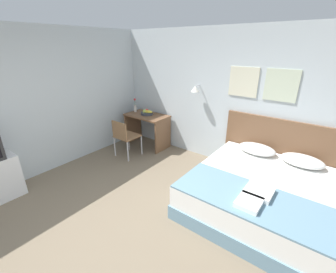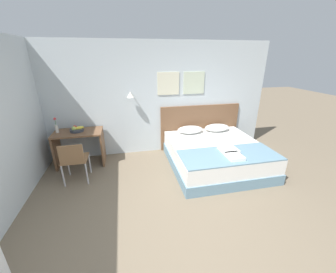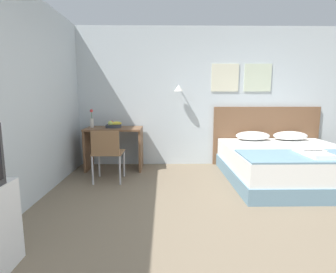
{
  "view_description": "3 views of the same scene",
  "coord_description": "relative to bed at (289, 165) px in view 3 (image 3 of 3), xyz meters",
  "views": [
    {
      "loc": [
        1.77,
        -1.27,
        2.32
      ],
      "look_at": [
        -0.7,
        1.96,
        0.65
      ],
      "focal_mm": 24.0,
      "sensor_mm": 36.0,
      "label": 1
    },
    {
      "loc": [
        -0.7,
        -2.02,
        2.33
      ],
      "look_at": [
        0.14,
        1.89,
        0.74
      ],
      "focal_mm": 22.0,
      "sensor_mm": 36.0,
      "label": 2
    },
    {
      "loc": [
        -0.82,
        -2.29,
        1.36
      ],
      "look_at": [
        -0.77,
        1.36,
        0.79
      ],
      "focal_mm": 28.0,
      "sensor_mm": 36.0,
      "label": 3
    }
  ],
  "objects": [
    {
      "name": "ground_plane",
      "position": [
        -1.19,
        -1.76,
        -0.26
      ],
      "size": [
        24.0,
        24.0,
        0.0
      ],
      "primitive_type": "plane",
      "color": "#756651"
    },
    {
      "name": "wall_back",
      "position": [
        -1.19,
        1.09,
        1.07
      ],
      "size": [
        5.75,
        0.31,
        2.65
      ],
      "color": "silver",
      "rests_on": "ground_plane"
    },
    {
      "name": "bed",
      "position": [
        0.0,
        0.0,
        0.0
      ],
      "size": [
        1.96,
        2.01,
        0.53
      ],
      "color": "#66899E",
      "rests_on": "ground_plane"
    },
    {
      "name": "headboard",
      "position": [
        -0.0,
        1.04,
        0.31
      ],
      "size": [
        2.08,
        0.06,
        1.14
      ],
      "color": "brown",
      "rests_on": "ground_plane"
    },
    {
      "name": "pillow_left",
      "position": [
        -0.35,
        0.76,
        0.35
      ],
      "size": [
        0.63,
        0.39,
        0.17
      ],
      "color": "white",
      "rests_on": "bed"
    },
    {
      "name": "pillow_right",
      "position": [
        0.35,
        0.76,
        0.35
      ],
      "size": [
        0.63,
        0.39,
        0.17
      ],
      "color": "white",
      "rests_on": "bed"
    },
    {
      "name": "throw_blanket",
      "position": [
        -0.0,
        -0.58,
        0.28
      ],
      "size": [
        1.9,
        0.8,
        0.02
      ],
      "color": "#66899E",
      "rests_on": "bed"
    },
    {
      "name": "folded_towel_near_foot",
      "position": [
        0.05,
        -0.44,
        0.32
      ],
      "size": [
        0.33,
        0.34,
        0.06
      ],
      "color": "white",
      "rests_on": "throw_blanket"
    },
    {
      "name": "folded_towel_mid_bed",
      "position": [
        0.02,
        -0.72,
        0.32
      ],
      "size": [
        0.27,
        0.32,
        0.06
      ],
      "color": "white",
      "rests_on": "throw_blanket"
    },
    {
      "name": "desk",
      "position": [
        -2.93,
        0.72,
        0.26
      ],
      "size": [
        1.01,
        0.59,
        0.78
      ],
      "color": "brown",
      "rests_on": "ground_plane"
    },
    {
      "name": "desk_chair",
      "position": [
        -2.9,
        -0.05,
        0.25
      ],
      "size": [
        0.46,
        0.46,
        0.84
      ],
      "color": "#8E6642",
      "rests_on": "ground_plane"
    },
    {
      "name": "fruit_bowl",
      "position": [
        -2.95,
        0.75,
        0.56
      ],
      "size": [
        0.3,
        0.29,
        0.13
      ],
      "color": "#333842",
      "rests_on": "desk"
    },
    {
      "name": "flower_vase",
      "position": [
        -3.34,
        0.75,
        0.64
      ],
      "size": [
        0.07,
        0.07,
        0.34
      ],
      "color": "silver",
      "rests_on": "desk"
    }
  ]
}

